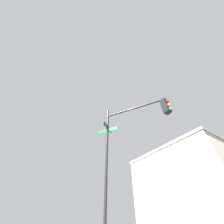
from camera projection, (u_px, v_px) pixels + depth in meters
traffic_signal_near at (133, 132)px, 6.09m from camera, size 3.26×2.26×6.22m
building_stucco at (210, 192)px, 22.80m from camera, size 15.22×22.32×10.95m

